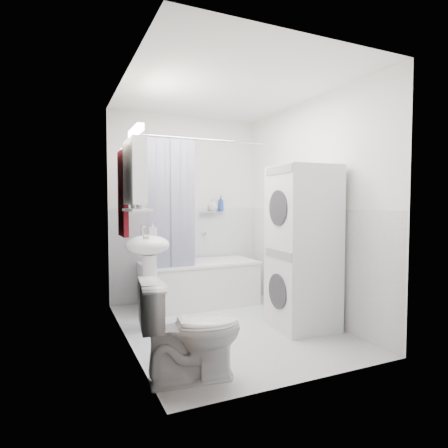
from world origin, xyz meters
name	(u,v)px	position (x,y,z in m)	size (l,w,h in m)	color
floor	(228,327)	(0.00, 0.00, 0.00)	(2.60, 2.60, 0.00)	#B9B8BD
room_walls	(228,181)	(0.00, 0.00, 1.49)	(2.60, 2.60, 2.60)	silver
wainscot	(216,264)	(0.00, 0.29, 0.60)	(1.98, 2.58, 2.58)	white
door	(146,237)	(-0.95, -0.55, 1.00)	(0.05, 2.00, 2.00)	brown
bathtub	(199,281)	(0.03, 0.92, 0.30)	(1.42, 0.67, 0.54)	silver
tub_spout	(204,233)	(0.23, 1.25, 0.86)	(0.04, 0.04, 0.12)	silver
curtain_rod	(207,140)	(0.03, 0.64, 2.00)	(0.02, 0.02, 1.60)	silver
shower_curtain	(171,205)	(-0.40, 0.64, 1.25)	(0.55, 0.02, 1.45)	#141C48
sink	(148,260)	(-0.75, 0.25, 0.70)	(0.44, 0.37, 1.04)	white
medicine_cabinet	(135,171)	(-0.90, 0.10, 1.57)	(0.13, 0.50, 0.71)	silver
shelf	(137,210)	(-0.89, 0.10, 1.20)	(0.18, 0.54, 0.03)	silver
shower_caddy	(208,212)	(0.28, 1.24, 1.15)	(0.22, 0.06, 0.02)	silver
towel	(123,192)	(-0.94, 0.56, 1.38)	(0.07, 0.38, 0.91)	#5A0B0C
washer_dryer	(302,248)	(0.68, -0.33, 0.82)	(0.62, 0.62, 1.63)	silver
toilet	(191,330)	(-0.72, -0.93, 0.36)	(0.41, 0.73, 0.72)	white
soap_pump	(152,235)	(-0.71, 0.25, 0.95)	(0.08, 0.17, 0.08)	gray
shelf_bottle	(140,205)	(-0.89, -0.05, 1.25)	(0.07, 0.18, 0.07)	gray
shelf_cup	(134,203)	(-0.89, 0.22, 1.26)	(0.10, 0.09, 0.10)	gray
shampoo_a	(213,206)	(0.35, 1.24, 1.23)	(0.13, 0.17, 0.13)	gray
shampoo_b	(221,208)	(0.47, 1.24, 1.20)	(0.08, 0.21, 0.08)	navy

